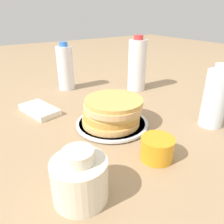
% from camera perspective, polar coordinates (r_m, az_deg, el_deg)
% --- Properties ---
extents(ground_plane, '(4.00, 4.00, 0.00)m').
position_cam_1_polar(ground_plane, '(0.70, -1.09, -3.17)').
color(ground_plane, '#9E7F5B').
extents(plate, '(0.23, 0.23, 0.01)m').
position_cam_1_polar(plate, '(0.69, 0.00, -3.02)').
color(plate, silver).
rests_on(plate, ground_plane).
extents(pancake_stack, '(0.19, 0.18, 0.08)m').
position_cam_1_polar(pancake_stack, '(0.67, 0.12, 0.31)').
color(pancake_stack, tan).
rests_on(pancake_stack, plate).
extents(juice_glass, '(0.08, 0.08, 0.06)m').
position_cam_1_polar(juice_glass, '(0.54, 11.68, -9.26)').
color(juice_glass, orange).
rests_on(juice_glass, ground_plane).
extents(cream_jug, '(0.11, 0.11, 0.11)m').
position_cam_1_polar(cream_jug, '(0.43, -8.41, -16.70)').
color(cream_jug, beige).
rests_on(cream_jug, ground_plane).
extents(water_bottle_near, '(0.07, 0.07, 0.21)m').
position_cam_1_polar(water_bottle_near, '(1.01, -12.07, 11.24)').
color(water_bottle_near, white).
rests_on(water_bottle_near, ground_plane).
extents(water_bottle_mid, '(0.08, 0.08, 0.24)m').
position_cam_1_polar(water_bottle_mid, '(0.99, 6.58, 12.13)').
color(water_bottle_mid, white).
rests_on(water_bottle_mid, ground_plane).
extents(water_bottle_far, '(0.07, 0.07, 0.19)m').
position_cam_1_polar(water_bottle_far, '(0.73, 25.31, 3.30)').
color(water_bottle_far, silver).
rests_on(water_bottle_far, ground_plane).
extents(napkin, '(0.17, 0.11, 0.02)m').
position_cam_1_polar(napkin, '(0.81, -18.39, 0.56)').
color(napkin, white).
rests_on(napkin, ground_plane).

